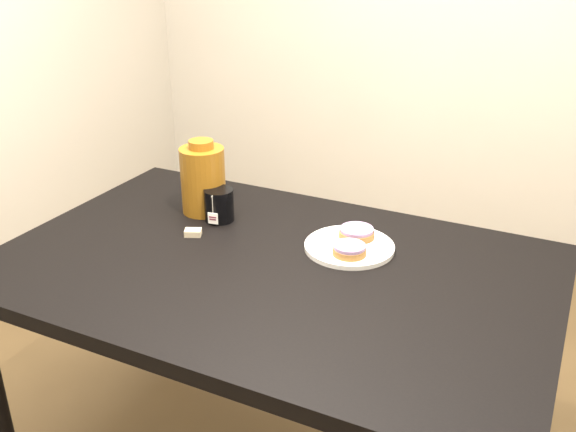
{
  "coord_description": "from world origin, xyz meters",
  "views": [
    {
      "loc": [
        0.67,
        -1.27,
        1.53
      ],
      "look_at": [
        -0.03,
        0.16,
        0.81
      ],
      "focal_mm": 40.0,
      "sensor_mm": 36.0,
      "label": 1
    }
  ],
  "objects_px": {
    "plate": "(349,246)",
    "bagel_back": "(357,233)",
    "bagel_package": "(203,179)",
    "bagel_front": "(349,250)",
    "table": "(271,291)",
    "mug": "(218,205)",
    "teabag_pouch": "(193,233)"
  },
  "relations": [
    {
      "from": "plate",
      "to": "bagel_back",
      "type": "height_order",
      "value": "bagel_back"
    },
    {
      "from": "bagel_package",
      "to": "bagel_front",
      "type": "bearing_deg",
      "value": -10.73
    },
    {
      "from": "plate",
      "to": "bagel_back",
      "type": "distance_m",
      "value": 0.05
    },
    {
      "from": "table",
      "to": "mug",
      "type": "bearing_deg",
      "value": 146.98
    },
    {
      "from": "teabag_pouch",
      "to": "plate",
      "type": "bearing_deg",
      "value": 15.26
    },
    {
      "from": "bagel_front",
      "to": "plate",
      "type": "bearing_deg",
      "value": 110.5
    },
    {
      "from": "mug",
      "to": "teabag_pouch",
      "type": "relative_size",
      "value": 2.98
    },
    {
      "from": "bagel_back",
      "to": "table",
      "type": "bearing_deg",
      "value": -125.46
    },
    {
      "from": "table",
      "to": "bagel_front",
      "type": "height_order",
      "value": "bagel_front"
    },
    {
      "from": "table",
      "to": "teabag_pouch",
      "type": "xyz_separation_m",
      "value": [
        -0.27,
        0.05,
        0.09
      ]
    },
    {
      "from": "bagel_back",
      "to": "mug",
      "type": "relative_size",
      "value": 0.95
    },
    {
      "from": "table",
      "to": "bagel_package",
      "type": "relative_size",
      "value": 6.34
    },
    {
      "from": "teabag_pouch",
      "to": "mug",
      "type": "bearing_deg",
      "value": 85.69
    },
    {
      "from": "bagel_front",
      "to": "bagel_package",
      "type": "distance_m",
      "value": 0.52
    },
    {
      "from": "plate",
      "to": "bagel_front",
      "type": "distance_m",
      "value": 0.06
    },
    {
      "from": "table",
      "to": "mug",
      "type": "xyz_separation_m",
      "value": [
        -0.26,
        0.17,
        0.13
      ]
    },
    {
      "from": "table",
      "to": "teabag_pouch",
      "type": "bearing_deg",
      "value": 169.99
    },
    {
      "from": "bagel_back",
      "to": "bagel_front",
      "type": "bearing_deg",
      "value": -79.85
    },
    {
      "from": "table",
      "to": "plate",
      "type": "height_order",
      "value": "plate"
    },
    {
      "from": "teabag_pouch",
      "to": "bagel_package",
      "type": "bearing_deg",
      "value": 111.96
    },
    {
      "from": "mug",
      "to": "table",
      "type": "bearing_deg",
      "value": -42.77
    },
    {
      "from": "bagel_front",
      "to": "bagel_back",
      "type": "bearing_deg",
      "value": 100.15
    },
    {
      "from": "plate",
      "to": "mug",
      "type": "relative_size",
      "value": 1.78
    },
    {
      "from": "table",
      "to": "teabag_pouch",
      "type": "relative_size",
      "value": 31.11
    },
    {
      "from": "plate",
      "to": "bagel_front",
      "type": "relative_size",
      "value": 2.53
    },
    {
      "from": "bagel_front",
      "to": "teabag_pouch",
      "type": "distance_m",
      "value": 0.44
    },
    {
      "from": "bagel_back",
      "to": "bagel_front",
      "type": "distance_m",
      "value": 0.1
    },
    {
      "from": "bagel_back",
      "to": "plate",
      "type": "bearing_deg",
      "value": -91.03
    },
    {
      "from": "bagel_package",
      "to": "mug",
      "type": "bearing_deg",
      "value": -26.86
    },
    {
      "from": "table",
      "to": "bagel_package",
      "type": "xyz_separation_m",
      "value": [
        -0.33,
        0.2,
        0.19
      ]
    },
    {
      "from": "plate",
      "to": "teabag_pouch",
      "type": "xyz_separation_m",
      "value": [
        -0.42,
        -0.11,
        0.0
      ]
    },
    {
      "from": "mug",
      "to": "bagel_package",
      "type": "distance_m",
      "value": 0.1
    }
  ]
}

